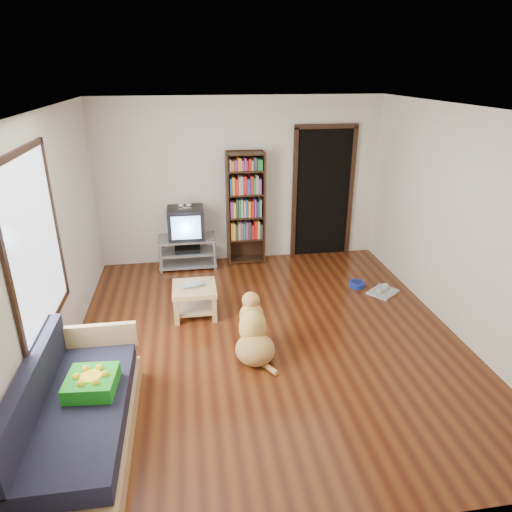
{
  "coord_description": "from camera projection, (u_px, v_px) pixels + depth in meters",
  "views": [
    {
      "loc": [
        -0.85,
        -4.58,
        2.98
      ],
      "look_at": [
        -0.09,
        0.37,
        0.9
      ],
      "focal_mm": 32.0,
      "sensor_mm": 36.0,
      "label": 1
    }
  ],
  "objects": [
    {
      "name": "ground",
      "position": [
        268.0,
        337.0,
        5.44
      ],
      "size": [
        5.0,
        5.0,
        0.0
      ],
      "primitive_type": "plane",
      "color": "#54270E",
      "rests_on": "ground"
    },
    {
      "name": "ceiling",
      "position": [
        270.0,
        109.0,
        4.45
      ],
      "size": [
        5.0,
        5.0,
        0.0
      ],
      "primitive_type": "plane",
      "rotation": [
        3.14,
        0.0,
        0.0
      ],
      "color": "white",
      "rests_on": "ground"
    },
    {
      "name": "wall_back",
      "position": [
        241.0,
        182.0,
        7.23
      ],
      "size": [
        4.5,
        0.0,
        4.5
      ],
      "primitive_type": "plane",
      "rotation": [
        1.57,
        0.0,
        0.0
      ],
      "color": "beige",
      "rests_on": "ground"
    },
    {
      "name": "wall_front",
      "position": [
        345.0,
        377.0,
        2.66
      ],
      "size": [
        4.5,
        0.0,
        4.5
      ],
      "primitive_type": "plane",
      "rotation": [
        -1.57,
        0.0,
        0.0
      ],
      "color": "beige",
      "rests_on": "ground"
    },
    {
      "name": "wall_left",
      "position": [
        51.0,
        246.0,
        4.63
      ],
      "size": [
        0.0,
        5.0,
        5.0
      ],
      "primitive_type": "plane",
      "rotation": [
        1.57,
        0.0,
        1.57
      ],
      "color": "beige",
      "rests_on": "ground"
    },
    {
      "name": "wall_right",
      "position": [
        460.0,
        224.0,
        5.26
      ],
      "size": [
        0.0,
        5.0,
        5.0
      ],
      "primitive_type": "plane",
      "rotation": [
        1.57,
        0.0,
        -1.57
      ],
      "color": "beige",
      "rests_on": "ground"
    },
    {
      "name": "green_cushion",
      "position": [
        92.0,
        383.0,
        3.89
      ],
      "size": [
        0.44,
        0.44,
        0.14
      ],
      "primitive_type": "cube",
      "rotation": [
        0.0,
        0.0,
        -0.08
      ],
      "color": "#1B9724",
      "rests_on": "sofa"
    },
    {
      "name": "laptop",
      "position": [
        194.0,
        287.0,
        5.76
      ],
      "size": [
        0.33,
        0.25,
        0.02
      ],
      "primitive_type": "imported",
      "rotation": [
        0.0,
        0.0,
        0.24
      ],
      "color": "#BCBCC1",
      "rests_on": "coffee_table"
    },
    {
      "name": "dog_bowl",
      "position": [
        357.0,
        284.0,
        6.67
      ],
      "size": [
        0.22,
        0.22,
        0.08
      ],
      "primitive_type": "cylinder",
      "color": "navy",
      "rests_on": "ground"
    },
    {
      "name": "grey_rag",
      "position": [
        383.0,
        292.0,
        6.49
      ],
      "size": [
        0.51,
        0.5,
        0.03
      ],
      "primitive_type": "cube",
      "rotation": [
        0.0,
        0.0,
        0.66
      ],
      "color": "#A1A1A1",
      "rests_on": "ground"
    },
    {
      "name": "window",
      "position": [
        35.0,
        245.0,
        4.1
      ],
      "size": [
        0.03,
        1.46,
        1.7
      ],
      "color": "white",
      "rests_on": "wall_left"
    },
    {
      "name": "doorway",
      "position": [
        323.0,
        190.0,
        7.47
      ],
      "size": [
        1.03,
        0.05,
        2.19
      ],
      "color": "black",
      "rests_on": "wall_back"
    },
    {
      "name": "tv_stand",
      "position": [
        188.0,
        251.0,
        7.27
      ],
      "size": [
        0.9,
        0.45,
        0.5
      ],
      "color": "#99999E",
      "rests_on": "ground"
    },
    {
      "name": "crt_tv",
      "position": [
        186.0,
        222.0,
        7.11
      ],
      "size": [
        0.55,
        0.52,
        0.58
      ],
      "color": "black",
      "rests_on": "tv_stand"
    },
    {
      "name": "bookshelf",
      "position": [
        245.0,
        202.0,
        7.21
      ],
      "size": [
        0.6,
        0.3,
        1.8
      ],
      "color": "black",
      "rests_on": "ground"
    },
    {
      "name": "sofa",
      "position": [
        77.0,
        418.0,
        3.82
      ],
      "size": [
        0.8,
        1.8,
        0.8
      ],
      "color": "tan",
      "rests_on": "ground"
    },
    {
      "name": "coffee_table",
      "position": [
        195.0,
        295.0,
        5.84
      ],
      "size": [
        0.55,
        0.55,
        0.4
      ],
      "color": "tan",
      "rests_on": "ground"
    },
    {
      "name": "dog",
      "position": [
        254.0,
        334.0,
        5.03
      ],
      "size": [
        0.44,
        0.84,
        0.7
      ],
      "color": "#B47945",
      "rests_on": "ground"
    }
  ]
}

